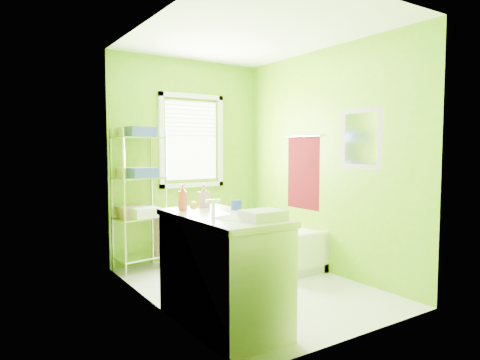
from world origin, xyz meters
TOP-DOWN VIEW (x-y plane):
  - ground at (0.00, 0.00)m, footprint 2.90×2.90m
  - room_envelope at (0.00, 0.00)m, footprint 2.14×2.94m
  - window at (0.05, 1.42)m, footprint 0.92×0.05m
  - door at (-1.04, -1.00)m, footprint 0.09×0.80m
  - right_wall_decor at (1.04, -0.02)m, footprint 0.04×1.48m
  - bathtub at (0.69, 0.64)m, footprint 0.72×1.54m
  - toilet at (-0.24, 1.02)m, footprint 0.40×0.67m
  - vanity at (-0.75, -0.69)m, footprint 0.62×1.22m
  - wire_shelf_unit at (-0.74, 1.24)m, footprint 0.61×0.49m

SIDE VIEW (x-z plane):
  - ground at x=0.00m, z-range 0.00..0.00m
  - bathtub at x=0.69m, z-range -0.09..0.41m
  - toilet at x=-0.24m, z-range 0.00..0.66m
  - vanity at x=-0.75m, z-range -0.09..1.06m
  - door at x=-1.04m, z-range 0.00..2.00m
  - wire_shelf_unit at x=-0.74m, z-range 0.19..1.89m
  - right_wall_decor at x=1.04m, z-range 0.74..1.91m
  - room_envelope at x=0.00m, z-range 0.24..2.86m
  - window at x=0.05m, z-range 1.00..2.22m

